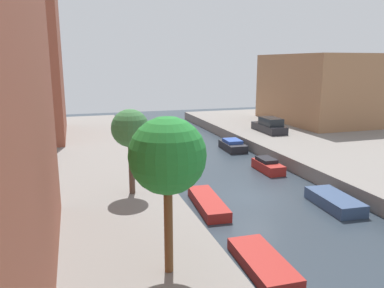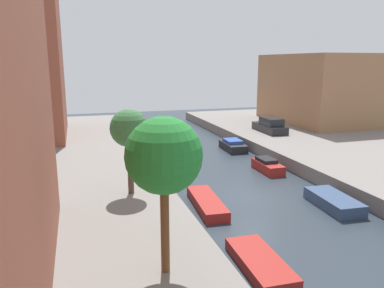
% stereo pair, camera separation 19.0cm
% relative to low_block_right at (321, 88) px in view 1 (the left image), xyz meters
% --- Properties ---
extents(ground_plane, '(84.00, 84.00, 0.00)m').
position_rel_low_block_right_xyz_m(ground_plane, '(-18.00, -18.84, -4.94)').
color(ground_plane, '#28333D').
extents(low_block_right, '(10.00, 13.66, 7.88)m').
position_rel_low_block_right_xyz_m(low_block_right, '(0.00, 0.00, 0.00)').
color(low_block_right, '#9E704C').
rests_on(low_block_right, quay_right).
extents(street_tree_1, '(2.53, 2.53, 5.34)m').
position_rel_low_block_right_xyz_m(street_tree_1, '(-25.34, -26.67, 0.09)').
color(street_tree_1, brown).
rests_on(street_tree_1, quay_left).
extents(street_tree_2, '(2.01, 2.01, 4.60)m').
position_rel_low_block_right_xyz_m(street_tree_2, '(-25.34, -18.51, -0.42)').
color(street_tree_2, brown).
rests_on(street_tree_2, quay_left).
extents(parked_car, '(1.91, 4.75, 1.50)m').
position_rel_low_block_right_xyz_m(parked_car, '(-9.18, -4.47, -3.32)').
color(parked_car, black).
rests_on(parked_car, quay_right).
extents(moored_boat_left_2, '(1.67, 3.86, 0.48)m').
position_rel_low_block_right_xyz_m(moored_boat_left_2, '(-21.38, -25.99, -4.70)').
color(moored_boat_left_2, maroon).
rests_on(moored_boat_left_2, ground_plane).
extents(moored_boat_left_3, '(1.64, 4.62, 0.55)m').
position_rel_low_block_right_xyz_m(moored_boat_left_3, '(-21.27, -19.40, -4.66)').
color(moored_boat_left_3, maroon).
rests_on(moored_boat_left_3, ground_plane).
extents(moored_boat_left_4, '(1.46, 3.39, 0.94)m').
position_rel_low_block_right_xyz_m(moored_boat_left_4, '(-21.48, -12.15, -4.54)').
color(moored_boat_left_4, '#33476B').
rests_on(moored_boat_left_4, ground_plane).
extents(moored_boat_left_5, '(1.95, 4.40, 0.79)m').
position_rel_low_block_right_xyz_m(moored_boat_left_5, '(-21.09, -3.83, -4.61)').
color(moored_boat_left_5, '#33476B').
rests_on(moored_boat_left_5, ground_plane).
extents(moored_boat_right_2, '(1.92, 3.77, 0.67)m').
position_rel_low_block_right_xyz_m(moored_boat_right_2, '(-14.46, -21.47, -4.60)').
color(moored_boat_right_2, '#33476B').
rests_on(moored_boat_right_2, ground_plane).
extents(moored_boat_right_3, '(1.32, 3.13, 0.96)m').
position_rel_low_block_right_xyz_m(moored_boat_right_3, '(-14.55, -13.99, -4.52)').
color(moored_boat_right_3, maroon).
rests_on(moored_boat_right_3, ground_plane).
extents(moored_boat_right_4, '(1.78, 3.54, 0.98)m').
position_rel_low_block_right_xyz_m(moored_boat_right_4, '(-14.27, -6.85, -4.52)').
color(moored_boat_right_4, '#232328').
rests_on(moored_boat_right_4, ground_plane).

